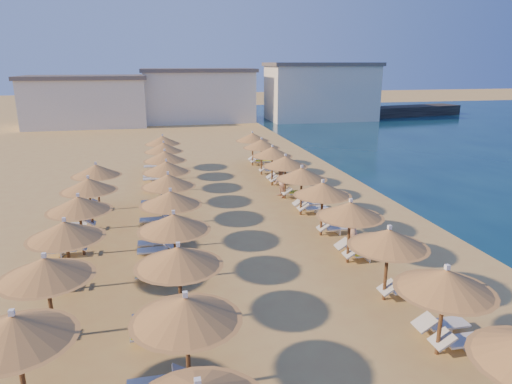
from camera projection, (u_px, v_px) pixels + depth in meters
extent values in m
plane|color=tan|center=(248.00, 243.00, 21.16)|extent=(220.00, 220.00, 0.00)
cube|color=black|center=(375.00, 112.00, 69.52)|extent=(30.24, 9.00, 1.50)
cube|color=white|center=(87.00, 103.00, 59.47)|extent=(15.00, 8.00, 6.00)
cube|color=#59514C|center=(84.00, 77.00, 58.58)|extent=(15.60, 8.48, 0.50)
cube|color=white|center=(199.00, 97.00, 64.44)|extent=(15.00, 8.00, 6.80)
cube|color=#59514C|center=(198.00, 70.00, 63.44)|extent=(15.60, 8.48, 0.50)
cube|color=white|center=(321.00, 93.00, 65.91)|extent=(15.00, 8.00, 7.60)
cube|color=#59514C|center=(322.00, 64.00, 64.80)|extent=(15.60, 8.48, 0.50)
cylinder|color=brown|center=(441.00, 319.00, 12.84)|extent=(0.12, 0.12, 2.28)
cone|color=brown|center=(446.00, 280.00, 12.51)|extent=(2.58, 2.58, 0.63)
cone|color=brown|center=(445.00, 288.00, 12.58)|extent=(2.78, 2.78, 0.12)
cube|color=white|center=(447.00, 267.00, 12.41)|extent=(0.12, 0.12, 0.14)
cylinder|color=brown|center=(386.00, 270.00, 15.85)|extent=(0.12, 0.12, 2.28)
cone|color=brown|center=(389.00, 238.00, 15.52)|extent=(2.58, 2.58, 0.63)
cone|color=brown|center=(388.00, 245.00, 15.59)|extent=(2.78, 2.78, 0.12)
cube|color=white|center=(390.00, 227.00, 15.42)|extent=(0.12, 0.12, 0.14)
cylinder|color=brown|center=(349.00, 237.00, 18.86)|extent=(0.12, 0.12, 2.28)
cone|color=brown|center=(350.00, 209.00, 18.53)|extent=(2.58, 2.58, 0.63)
cone|color=brown|center=(350.00, 215.00, 18.60)|extent=(2.78, 2.78, 0.12)
cube|color=white|center=(351.00, 200.00, 18.43)|extent=(0.12, 0.12, 0.14)
cylinder|color=brown|center=(322.00, 213.00, 21.87)|extent=(0.12, 0.12, 2.28)
cone|color=brown|center=(323.00, 189.00, 21.54)|extent=(2.58, 2.58, 0.63)
cone|color=brown|center=(322.00, 194.00, 21.61)|extent=(2.78, 2.78, 0.12)
cube|color=white|center=(323.00, 181.00, 21.44)|extent=(0.12, 0.12, 0.14)
cylinder|color=brown|center=(301.00, 195.00, 24.88)|extent=(0.12, 0.12, 2.28)
cone|color=brown|center=(302.00, 173.00, 24.55)|extent=(2.58, 2.58, 0.63)
cone|color=brown|center=(302.00, 178.00, 24.62)|extent=(2.78, 2.78, 0.12)
cube|color=white|center=(302.00, 166.00, 24.45)|extent=(0.12, 0.12, 0.14)
cylinder|color=brown|center=(285.00, 180.00, 27.89)|extent=(0.12, 0.12, 2.28)
cone|color=brown|center=(285.00, 161.00, 27.56)|extent=(2.58, 2.58, 0.63)
cone|color=brown|center=(285.00, 165.00, 27.63)|extent=(2.78, 2.78, 0.12)
cube|color=white|center=(286.00, 155.00, 27.46)|extent=(0.12, 0.12, 0.14)
cylinder|color=brown|center=(272.00, 169.00, 30.90)|extent=(0.12, 0.12, 2.28)
cone|color=brown|center=(272.00, 152.00, 30.57)|extent=(2.58, 2.58, 0.63)
cone|color=brown|center=(272.00, 155.00, 30.64)|extent=(2.78, 2.78, 0.12)
cube|color=white|center=(272.00, 146.00, 30.47)|extent=(0.12, 0.12, 0.14)
cylinder|color=brown|center=(261.00, 160.00, 33.91)|extent=(0.12, 0.12, 2.28)
cone|color=brown|center=(261.00, 144.00, 33.58)|extent=(2.58, 2.58, 0.63)
cone|color=brown|center=(261.00, 147.00, 33.65)|extent=(2.78, 2.78, 0.12)
cube|color=white|center=(262.00, 138.00, 33.47)|extent=(0.12, 0.12, 0.14)
cylinder|color=brown|center=(253.00, 152.00, 36.92)|extent=(0.12, 0.12, 2.28)
cone|color=brown|center=(252.00, 137.00, 36.59)|extent=(2.58, 2.58, 0.63)
cone|color=brown|center=(253.00, 140.00, 36.66)|extent=(2.78, 2.78, 0.12)
cube|color=white|center=(252.00, 132.00, 36.48)|extent=(0.12, 0.12, 0.14)
cube|color=white|center=(198.00, 382.00, 7.94)|extent=(0.12, 0.12, 0.14)
cylinder|color=brown|center=(188.00, 352.00, 11.38)|extent=(0.12, 0.12, 2.28)
cone|color=brown|center=(186.00, 309.00, 11.05)|extent=(2.58, 2.58, 0.63)
cone|color=brown|center=(186.00, 318.00, 11.12)|extent=(2.78, 2.78, 0.12)
cube|color=white|center=(185.00, 294.00, 10.95)|extent=(0.12, 0.12, 0.14)
cylinder|color=brown|center=(180.00, 291.00, 14.39)|extent=(0.12, 0.12, 2.28)
cone|color=brown|center=(179.00, 256.00, 14.06)|extent=(2.58, 2.58, 0.63)
cone|color=brown|center=(179.00, 264.00, 14.13)|extent=(2.78, 2.78, 0.12)
cube|color=white|center=(178.00, 244.00, 13.96)|extent=(0.12, 0.12, 0.14)
cylinder|color=brown|center=(175.00, 252.00, 17.40)|extent=(0.12, 0.12, 2.28)
cone|color=brown|center=(174.00, 222.00, 17.07)|extent=(2.58, 2.58, 0.63)
cone|color=brown|center=(174.00, 228.00, 17.14)|extent=(2.78, 2.78, 0.12)
cube|color=white|center=(173.00, 212.00, 16.97)|extent=(0.12, 0.12, 0.14)
cylinder|color=brown|center=(172.00, 224.00, 20.41)|extent=(0.12, 0.12, 2.28)
cone|color=brown|center=(171.00, 198.00, 20.08)|extent=(2.58, 2.58, 0.63)
cone|color=brown|center=(171.00, 204.00, 20.15)|extent=(2.78, 2.78, 0.12)
cube|color=white|center=(170.00, 190.00, 19.98)|extent=(0.12, 0.12, 0.14)
cylinder|color=brown|center=(169.00, 203.00, 23.42)|extent=(0.12, 0.12, 2.28)
cone|color=brown|center=(168.00, 180.00, 23.09)|extent=(2.58, 2.58, 0.63)
cone|color=brown|center=(168.00, 185.00, 23.16)|extent=(2.78, 2.78, 0.12)
cube|color=white|center=(168.00, 173.00, 22.98)|extent=(0.12, 0.12, 0.14)
cylinder|color=brown|center=(167.00, 187.00, 26.43)|extent=(0.12, 0.12, 2.28)
cone|color=brown|center=(166.00, 167.00, 26.10)|extent=(2.58, 2.58, 0.63)
cone|color=brown|center=(167.00, 171.00, 26.17)|extent=(2.78, 2.78, 0.12)
cube|color=white|center=(166.00, 160.00, 25.99)|extent=(0.12, 0.12, 0.14)
cylinder|color=brown|center=(166.00, 174.00, 29.44)|extent=(0.12, 0.12, 2.28)
cone|color=brown|center=(165.00, 156.00, 29.11)|extent=(2.58, 2.58, 0.63)
cone|color=brown|center=(165.00, 160.00, 29.18)|extent=(2.78, 2.78, 0.12)
cube|color=white|center=(165.00, 150.00, 29.00)|extent=(0.12, 0.12, 0.14)
cylinder|color=brown|center=(165.00, 164.00, 32.45)|extent=(0.12, 0.12, 2.28)
cone|color=brown|center=(164.00, 147.00, 32.12)|extent=(2.58, 2.58, 0.63)
cone|color=brown|center=(164.00, 151.00, 32.19)|extent=(2.78, 2.78, 0.12)
cube|color=white|center=(163.00, 142.00, 32.01)|extent=(0.12, 0.12, 0.14)
cylinder|color=brown|center=(164.00, 155.00, 35.46)|extent=(0.12, 0.12, 2.28)
cone|color=brown|center=(163.00, 140.00, 35.13)|extent=(2.58, 2.58, 0.63)
cone|color=brown|center=(163.00, 143.00, 35.20)|extent=(2.78, 2.78, 0.12)
cube|color=white|center=(162.00, 135.00, 35.02)|extent=(0.12, 0.12, 0.14)
cylinder|color=brown|center=(22.00, 373.00, 10.59)|extent=(0.12, 0.12, 2.28)
cone|color=brown|center=(14.00, 328.00, 10.26)|extent=(2.58, 2.58, 0.63)
cone|color=brown|center=(16.00, 338.00, 10.33)|extent=(2.78, 2.78, 0.12)
cube|color=white|center=(12.00, 313.00, 10.16)|extent=(0.12, 0.12, 0.14)
cylinder|color=brown|center=(51.00, 304.00, 13.60)|extent=(0.12, 0.12, 2.28)
cone|color=brown|center=(45.00, 268.00, 13.27)|extent=(2.58, 2.58, 0.63)
cone|color=brown|center=(46.00, 276.00, 13.34)|extent=(2.78, 2.78, 0.12)
cube|color=white|center=(44.00, 255.00, 13.16)|extent=(0.12, 0.12, 0.14)
cylinder|color=brown|center=(69.00, 261.00, 16.61)|extent=(0.12, 0.12, 2.28)
cone|color=brown|center=(65.00, 230.00, 16.28)|extent=(2.58, 2.58, 0.63)
cone|color=brown|center=(66.00, 236.00, 16.35)|extent=(2.78, 2.78, 0.12)
cube|color=white|center=(64.00, 220.00, 16.17)|extent=(0.12, 0.12, 0.14)
cylinder|color=brown|center=(82.00, 230.00, 19.62)|extent=(0.12, 0.12, 2.28)
cone|color=brown|center=(79.00, 204.00, 19.29)|extent=(2.58, 2.58, 0.63)
cone|color=brown|center=(79.00, 209.00, 19.36)|extent=(2.78, 2.78, 0.12)
cube|color=white|center=(78.00, 195.00, 19.18)|extent=(0.12, 0.12, 0.14)
cylinder|color=brown|center=(91.00, 208.00, 22.63)|extent=(0.12, 0.12, 2.28)
cone|color=brown|center=(89.00, 185.00, 22.30)|extent=(2.58, 2.58, 0.63)
cone|color=brown|center=(89.00, 190.00, 22.37)|extent=(2.78, 2.78, 0.12)
cube|color=white|center=(88.00, 177.00, 22.19)|extent=(0.12, 0.12, 0.14)
cylinder|color=brown|center=(98.00, 191.00, 25.64)|extent=(0.12, 0.12, 2.28)
cone|color=brown|center=(96.00, 170.00, 25.31)|extent=(2.58, 2.58, 0.63)
cone|color=brown|center=(97.00, 174.00, 25.38)|extent=(2.78, 2.78, 0.12)
cube|color=white|center=(95.00, 163.00, 25.20)|extent=(0.12, 0.12, 0.14)
cube|color=silver|center=(465.00, 340.00, 13.25)|extent=(1.31, 0.61, 0.06)
cube|color=silver|center=(465.00, 345.00, 13.30)|extent=(0.06, 0.55, 0.32)
cube|color=silver|center=(442.00, 339.00, 13.06)|extent=(0.58, 0.61, 0.40)
cube|color=silver|center=(447.00, 323.00, 14.10)|extent=(1.31, 0.61, 0.06)
cube|color=silver|center=(446.00, 328.00, 14.14)|extent=(0.06, 0.55, 0.32)
cube|color=silver|center=(425.00, 322.00, 13.90)|extent=(0.58, 0.61, 0.40)
cube|color=silver|center=(184.00, 376.00, 11.54)|extent=(0.58, 0.61, 0.40)
cube|color=silver|center=(407.00, 289.00, 16.26)|extent=(1.31, 0.61, 0.06)
cube|color=silver|center=(407.00, 293.00, 16.31)|extent=(0.06, 0.55, 0.32)
cube|color=silver|center=(388.00, 287.00, 16.07)|extent=(0.58, 0.61, 0.40)
cube|color=silver|center=(153.00, 317.00, 14.43)|extent=(1.31, 0.61, 0.06)
cube|color=silver|center=(153.00, 322.00, 14.47)|extent=(0.06, 0.55, 0.32)
cube|color=silver|center=(177.00, 311.00, 14.55)|extent=(0.58, 0.61, 0.40)
cube|color=silver|center=(153.00, 333.00, 13.58)|extent=(1.31, 0.61, 0.06)
cube|color=silver|center=(153.00, 338.00, 13.63)|extent=(0.06, 0.55, 0.32)
cube|color=silver|center=(179.00, 326.00, 13.70)|extent=(0.58, 0.61, 0.40)
cube|color=#FDFF1A|center=(153.00, 332.00, 13.57)|extent=(1.25, 0.56, 0.05)
cube|color=silver|center=(367.00, 253.00, 19.27)|extent=(1.31, 0.61, 0.06)
cube|color=silver|center=(367.00, 257.00, 19.32)|extent=(0.06, 0.55, 0.32)
cube|color=silver|center=(351.00, 252.00, 19.08)|extent=(0.58, 0.61, 0.40)
cube|color=#FDFF1A|center=(368.00, 252.00, 19.26)|extent=(1.25, 0.56, 0.05)
cube|color=silver|center=(358.00, 245.00, 20.12)|extent=(1.31, 0.61, 0.06)
cube|color=silver|center=(358.00, 249.00, 20.16)|extent=(0.06, 0.55, 0.32)
cube|color=silver|center=(342.00, 244.00, 19.92)|extent=(0.58, 0.61, 0.40)
cube|color=silver|center=(153.00, 273.00, 17.44)|extent=(1.31, 0.61, 0.06)
cube|color=silver|center=(153.00, 277.00, 17.48)|extent=(0.06, 0.55, 0.32)
cube|color=silver|center=(173.00, 268.00, 17.56)|extent=(0.58, 0.61, 0.40)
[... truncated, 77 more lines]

